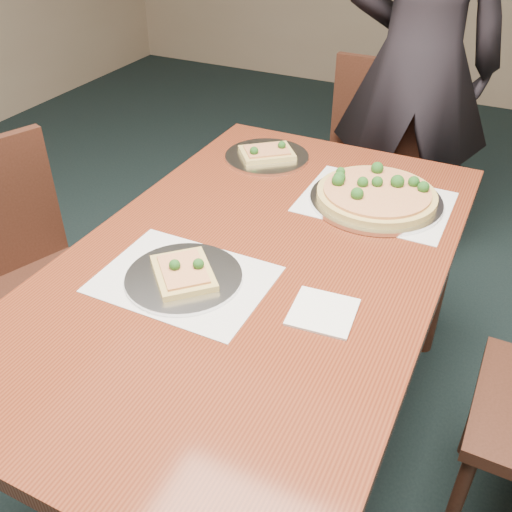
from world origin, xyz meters
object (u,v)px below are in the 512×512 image
at_px(chair_far, 367,160).
at_px(slice_plate_far, 267,155).
at_px(pizza_pan, 376,195).
at_px(chair_left, 20,274).
at_px(diner, 418,64).
at_px(dining_table, 256,285).
at_px(slice_plate_near, 184,275).

bearing_deg(chair_far, slice_plate_far, -105.22).
relative_size(pizza_pan, slice_plate_far, 1.37).
relative_size(chair_left, slice_plate_far, 3.25).
xyz_separation_m(diner, slice_plate_far, (-0.31, -0.75, -0.14)).
relative_size(chair_far, diner, 0.51).
height_order(pizza_pan, slice_plate_far, pizza_pan).
distance_m(chair_far, chair_left, 1.46).
xyz_separation_m(dining_table, slice_plate_near, (-0.11, -0.16, 0.11)).
distance_m(dining_table, chair_far, 1.16).
bearing_deg(chair_left, chair_far, -10.26).
xyz_separation_m(diner, slice_plate_near, (-0.20, -1.45, -0.14)).
xyz_separation_m(chair_left, diner, (0.86, 1.39, 0.38)).
height_order(chair_far, chair_left, same).
xyz_separation_m(slice_plate_near, slice_plate_far, (-0.11, 0.69, -0.00)).
distance_m(slice_plate_near, slice_plate_far, 0.70).
bearing_deg(slice_plate_near, chair_left, 175.31).
xyz_separation_m(dining_table, slice_plate_far, (-0.22, 0.53, 0.10)).
xyz_separation_m(chair_left, slice_plate_near, (0.65, -0.05, 0.25)).
xyz_separation_m(chair_left, slice_plate_far, (0.55, 0.64, 0.25)).
relative_size(chair_left, slice_plate_near, 3.25).
bearing_deg(dining_table, slice_plate_far, 112.46).
height_order(pizza_pan, slice_plate_near, pizza_pan).
height_order(diner, slice_plate_far, diner).
distance_m(chair_left, diner, 1.68).
height_order(dining_table, chair_left, chair_left).
bearing_deg(slice_plate_far, pizza_pan, -17.24).
bearing_deg(chair_left, diner, -11.72).
xyz_separation_m(chair_far, pizza_pan, (0.23, -0.75, 0.26)).
distance_m(dining_table, chair_left, 0.79).
relative_size(diner, slice_plate_near, 6.43).
height_order(chair_left, slice_plate_far, chair_left).
height_order(diner, slice_plate_near, diner).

